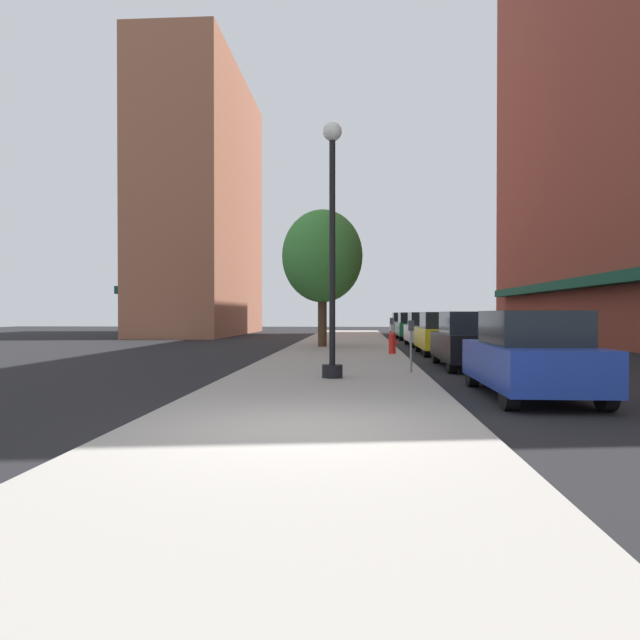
{
  "coord_description": "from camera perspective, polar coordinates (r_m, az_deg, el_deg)",
  "views": [
    {
      "loc": [
        0.72,
        -7.63,
        1.61
      ],
      "look_at": [
        -0.97,
        18.64,
        1.31
      ],
      "focal_mm": 33.47,
      "sensor_mm": 36.0,
      "label": 1
    }
  ],
  "objects": [
    {
      "name": "sidewalk_slab",
      "position": [
        26.68,
        2.13,
        -2.68
      ],
      "size": [
        4.8,
        50.0,
        0.12
      ],
      "primitive_type": "cube",
      "color": "gray",
      "rests_on": "ground"
    },
    {
      "name": "car_yellow",
      "position": [
        23.77,
        11.61,
        -1.3
      ],
      "size": [
        1.8,
        4.3,
        1.66
      ],
      "rotation": [
        0.0,
        0.0,
        -0.02
      ],
      "color": "black",
      "rests_on": "ground"
    },
    {
      "name": "parking_meter_far",
      "position": [
        15.18,
        8.7,
        -1.86
      ],
      "size": [
        0.14,
        0.09,
        1.31
      ],
      "color": "slate",
      "rests_on": "sidewalk_slab"
    },
    {
      "name": "car_green",
      "position": [
        36.89,
        8.79,
        -0.6
      ],
      "size": [
        1.8,
        4.3,
        1.66
      ],
      "rotation": [
        0.0,
        0.0,
        0.04
      ],
      "color": "black",
      "rests_on": "ground"
    },
    {
      "name": "lamppost",
      "position": [
        13.86,
        1.18,
        7.24
      ],
      "size": [
        0.48,
        0.48,
        5.9
      ],
      "color": "black",
      "rests_on": "sidewalk_slab"
    },
    {
      "name": "building_far_background",
      "position": [
        46.86,
        -11.06,
        10.64
      ],
      "size": [
        6.8,
        18.0,
        19.54
      ],
      "color": "#9E6047",
      "rests_on": "ground"
    },
    {
      "name": "ground_plane",
      "position": [
        25.88,
        10.97,
        -2.93
      ],
      "size": [
        90.0,
        90.0,
        0.0
      ],
      "primitive_type": "plane",
      "color": "black"
    },
    {
      "name": "car_white",
      "position": [
        29.56,
        10.05,
        -0.91
      ],
      "size": [
        1.8,
        4.3,
        1.66
      ],
      "rotation": [
        0.0,
        0.0,
        0.02
      ],
      "color": "black",
      "rests_on": "ground"
    },
    {
      "name": "fire_hydrant",
      "position": [
        22.12,
        6.92,
        -2.18
      ],
      "size": [
        0.33,
        0.26,
        0.79
      ],
      "color": "red",
      "rests_on": "sidewalk_slab"
    },
    {
      "name": "car_silver",
      "position": [
        43.73,
        7.99,
        -0.4
      ],
      "size": [
        1.8,
        4.3,
        1.66
      ],
      "rotation": [
        0.0,
        0.0,
        -0.02
      ],
      "color": "black",
      "rests_on": "ground"
    },
    {
      "name": "car_blue",
      "position": [
        12.07,
        19.46,
        -3.21
      ],
      "size": [
        1.8,
        4.3,
        1.66
      ],
      "rotation": [
        0.0,
        0.0,
        0.02
      ],
      "color": "black",
      "rests_on": "ground"
    },
    {
      "name": "parking_meter_near",
      "position": [
        23.95,
        6.86,
        -0.94
      ],
      "size": [
        0.14,
        0.09,
        1.31
      ],
      "color": "slate",
      "rests_on": "sidewalk_slab"
    },
    {
      "name": "car_black",
      "position": [
        18.01,
        14.18,
        -1.93
      ],
      "size": [
        1.8,
        4.3,
        1.66
      ],
      "rotation": [
        0.0,
        0.0,
        -0.0
      ],
      "color": "black",
      "rests_on": "ground"
    },
    {
      "name": "tree_near",
      "position": [
        26.85,
        0.22,
        6.08
      ],
      "size": [
        3.61,
        3.61,
        6.13
      ],
      "color": "#422D1E",
      "rests_on": "sidewalk_slab"
    }
  ]
}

